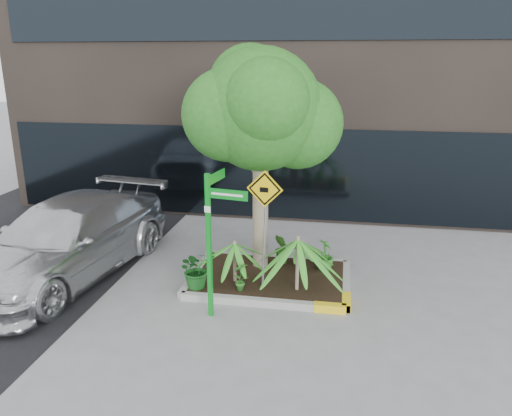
% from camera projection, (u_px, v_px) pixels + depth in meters
% --- Properties ---
extents(ground, '(80.00, 80.00, 0.00)m').
position_uv_depth(ground, '(258.00, 287.00, 10.34)').
color(ground, gray).
rests_on(ground, ground).
extents(planter, '(3.35, 2.36, 0.15)m').
position_uv_depth(planter, '(271.00, 278.00, 10.53)').
color(planter, '#9E9E99').
rests_on(planter, ground).
extents(tree, '(3.24, 2.88, 4.87)m').
position_uv_depth(tree, '(261.00, 110.00, 10.12)').
color(tree, gray).
rests_on(tree, ground).
extents(palm_front, '(1.27, 1.27, 1.41)m').
position_uv_depth(palm_front, '(298.00, 239.00, 9.61)').
color(palm_front, gray).
rests_on(palm_front, ground).
extents(palm_left, '(0.99, 0.99, 1.10)m').
position_uv_depth(palm_left, '(235.00, 243.00, 10.05)').
color(palm_left, gray).
rests_on(palm_left, ground).
extents(palm_back, '(0.71, 0.71, 0.79)m').
position_uv_depth(palm_back, '(301.00, 242.00, 10.79)').
color(palm_back, gray).
rests_on(palm_back, ground).
extents(parked_car, '(3.14, 5.91, 1.63)m').
position_uv_depth(parked_car, '(67.00, 239.00, 10.72)').
color(parked_car, silver).
rests_on(parked_car, ground).
extents(shrub_a, '(1.01, 1.01, 0.79)m').
position_uv_depth(shrub_a, '(197.00, 269.00, 9.89)').
color(shrub_a, '#165019').
rests_on(shrub_a, planter).
extents(shrub_b, '(0.48, 0.48, 0.69)m').
position_uv_depth(shrub_b, '(325.00, 255.00, 10.72)').
color(shrub_b, '#287121').
rests_on(shrub_b, planter).
extents(shrub_c, '(0.45, 0.45, 0.60)m').
position_uv_depth(shrub_c, '(240.00, 276.00, 9.79)').
color(shrub_c, '#2B7223').
rests_on(shrub_c, planter).
extents(shrub_d, '(0.48, 0.48, 0.70)m').
position_uv_depth(shrub_d, '(282.00, 249.00, 11.06)').
color(shrub_d, '#255518').
rests_on(shrub_d, planter).
extents(street_sign_post, '(0.79, 0.87, 2.68)m').
position_uv_depth(street_sign_post, '(213.00, 230.00, 8.77)').
color(street_sign_post, '#0D9020').
rests_on(street_sign_post, ground).
extents(cattle_sign, '(0.72, 0.30, 2.36)m').
position_uv_depth(cattle_sign, '(265.00, 209.00, 9.66)').
color(cattle_sign, slate).
rests_on(cattle_sign, ground).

